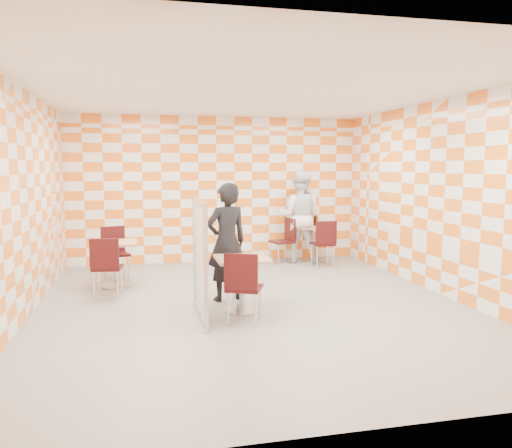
{
  "coord_description": "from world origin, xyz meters",
  "views": [
    {
      "loc": [
        -1.46,
        -6.78,
        1.97
      ],
      "look_at": [
        0.1,
        0.2,
        1.15
      ],
      "focal_mm": 35.0,
      "sensor_mm": 36.0,
      "label": 1
    }
  ],
  "objects": [
    {
      "name": "sport_bottle",
      "position": [
        1.8,
        3.16,
        0.84
      ],
      "size": [
        0.06,
        0.06,
        0.2
      ],
      "color": "white",
      "rests_on": "second_table"
    },
    {
      "name": "main_table",
      "position": [
        -0.19,
        -0.24,
        0.51
      ],
      "size": [
        0.7,
        0.7,
        0.75
      ],
      "color": "tan",
      "rests_on": "ground"
    },
    {
      "name": "soda_bottle",
      "position": [
        2.02,
        3.07,
        0.85
      ],
      "size": [
        0.07,
        0.07,
        0.23
      ],
      "color": "black",
      "rests_on": "second_table"
    },
    {
      "name": "pizza_on_foil",
      "position": [
        -0.19,
        -0.26,
        0.77
      ],
      "size": [
        0.4,
        0.4,
        0.04
      ],
      "color": "silver",
      "rests_on": "main_table"
    },
    {
      "name": "man_white",
      "position": [
        1.66,
        3.05,
        0.95
      ],
      "size": [
        1.13,
        1.03,
        1.9
      ],
      "primitive_type": "imported",
      "rotation": [
        0.0,
        0.0,
        2.73
      ],
      "color": "white",
      "rests_on": "ground"
    },
    {
      "name": "chair_main_front",
      "position": [
        -0.3,
        -0.83,
        0.54
      ],
      "size": [
        0.56,
        0.56,
        0.92
      ],
      "color": "#360A0C",
      "rests_on": "ground"
    },
    {
      "name": "partition",
      "position": [
        -0.78,
        -0.39,
        0.79
      ],
      "size": [
        0.08,
        1.38,
        1.55
      ],
      "color": "white",
      "rests_on": "ground"
    },
    {
      "name": "chair_second_front",
      "position": [
        1.97,
        2.39,
        0.54
      ],
      "size": [
        0.42,
        0.43,
        0.92
      ],
      "color": "#360A0C",
      "rests_on": "ground"
    },
    {
      "name": "empty_table",
      "position": [
        -1.95,
        1.6,
        0.51
      ],
      "size": [
        0.7,
        0.7,
        0.75
      ],
      "color": "tan",
      "rests_on": "ground"
    },
    {
      "name": "man_dark",
      "position": [
        -0.3,
        0.39,
        0.87
      ],
      "size": [
        0.73,
        0.58,
        1.74
      ],
      "primitive_type": "imported",
      "rotation": [
        0.0,
        0.0,
        3.43
      ],
      "color": "black",
      "rests_on": "ground"
    },
    {
      "name": "second_table",
      "position": [
        1.93,
        3.02,
        0.51
      ],
      "size": [
        0.7,
        0.7,
        0.75
      ],
      "color": "tan",
      "rests_on": "ground"
    },
    {
      "name": "room_shell",
      "position": [
        0.0,
        0.54,
        1.5
      ],
      "size": [
        7.0,
        7.0,
        7.0
      ],
      "color": "gray",
      "rests_on": "ground"
    },
    {
      "name": "chair_empty_far",
      "position": [
        -2.0,
        2.22,
        0.54
      ],
      "size": [
        0.52,
        0.53,
        0.92
      ],
      "color": "#360A0C",
      "rests_on": "ground"
    },
    {
      "name": "chair_empty_near",
      "position": [
        -2.05,
        0.86,
        0.54
      ],
      "size": [
        0.47,
        0.48,
        0.92
      ],
      "color": "#360A0C",
      "rests_on": "ground"
    },
    {
      "name": "chair_second_side",
      "position": [
        1.34,
        2.95,
        0.54
      ],
      "size": [
        0.52,
        0.51,
        0.92
      ],
      "color": "#360A0C",
      "rests_on": "ground"
    }
  ]
}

